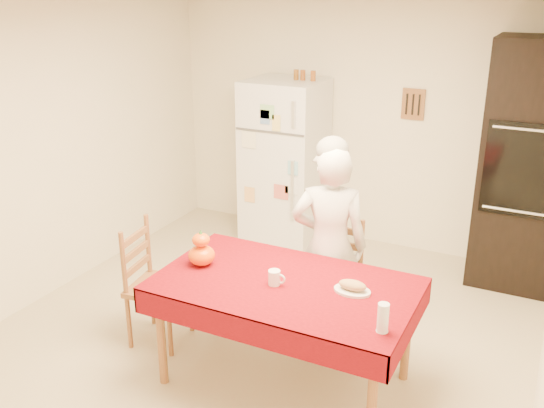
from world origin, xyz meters
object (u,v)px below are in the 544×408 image
Objects in this scene: chair_far at (333,274)px; coffee_mug at (274,278)px; oven_cabinet at (524,167)px; seated_woman at (329,247)px; bread_plate at (352,291)px; dining_table at (285,292)px; wine_glass at (383,318)px; chair_left at (151,279)px; refrigerator at (285,163)px; pumpkin_lower at (202,255)px.

chair_far reaches higher than coffee_mug.
oven_cabinet is 2.04m from seated_woman.
coffee_mug reaches higher than bread_plate.
dining_table is 0.81m from wine_glass.
chair_left is 3.96× the size of bread_plate.
refrigerator is 2.48m from dining_table.
refrigerator reaches higher than pumpkin_lower.
dining_table is 0.75m from chair_far.
dining_table is at bearing -170.08° from bread_plate.
refrigerator is at bearing -10.26° from chair_left.
wine_glass is at bearing -11.23° from pumpkin_lower.
seated_woman is (1.12, -1.61, -0.07)m from refrigerator.
refrigerator is 2.23m from chair_left.
oven_cabinet is 3.31m from chair_left.
chair_left is at bearing -91.97° from refrigerator.
pumpkin_lower is at bearing -128.87° from oven_cabinet.
wine_glass reaches higher than dining_table.
pumpkin_lower is (-1.85, -2.30, -0.27)m from oven_cabinet.
chair_far is 0.61× the size of seated_woman.
refrigerator is at bearing -178.82° from oven_cabinet.
oven_cabinet reaches higher than chair_left.
wine_glass is (0.68, -1.01, 0.34)m from chair_far.
chair_far is 0.29m from seated_woman.
coffee_mug is (-0.11, -0.69, 0.03)m from seated_woman.
pumpkin_lower is (-0.70, -0.64, 0.05)m from seated_woman.
chair_left reaches higher than bread_plate.
pumpkin_lower is (-0.64, -0.01, 0.14)m from dining_table.
dining_table is at bearing 1.03° from pumpkin_lower.
oven_cabinet is at bearing 61.51° from coffee_mug.
seated_woman reaches higher than pumpkin_lower.
refrigerator is 1.96m from seated_woman.
refrigerator is 2.50m from coffee_mug.
oven_cabinet is at bearing -54.62° from chair_left.
wine_glass is at bearing -21.04° from dining_table.
oven_cabinet reaches higher than wine_glass.
bread_plate is (1.58, 0.04, 0.26)m from chair_left.
dining_table is 9.05× the size of pumpkin_lower.
oven_cabinet is 2.63m from wine_glass.
bread_plate is at bearing -96.91° from chair_left.
chair_left is 5.40× the size of wine_glass.
dining_table is 1.79× the size of chair_far.
coffee_mug is at bearing -97.18° from chair_far.
refrigerator reaches higher than coffee_mug.
refrigerator is at bearing 124.75° from bread_plate.
seated_woman reaches higher than chair_left.
pumpkin_lower is at bearing 175.97° from coffee_mug.
chair_far reaches higher than dining_table.
wine_glass is (0.68, -0.92, 0.07)m from seated_woman.
seated_woman is 0.67m from bread_plate.
seated_woman is at bearing -124.93° from oven_cabinet.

